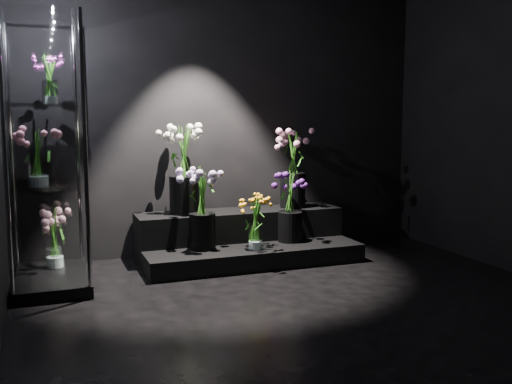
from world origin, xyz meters
TOP-DOWN VIEW (x-y plane):
  - floor at (0.00, 0.00)m, footprint 4.00×4.00m
  - wall_back at (0.00, 2.00)m, footprint 4.00×0.00m
  - display_riser at (0.02, 1.61)m, footprint 1.96×0.87m
  - display_case at (-1.70, 1.30)m, footprint 0.56×0.94m
  - bouquet_orange_bells at (-0.01, 1.25)m, footprint 0.33×0.33m
  - bouquet_lilac at (-0.44, 1.43)m, footprint 0.43×0.43m
  - bouquet_purple at (0.41, 1.44)m, footprint 0.32×0.32m
  - bouquet_cream_roses at (-0.52, 1.74)m, footprint 0.47×0.47m
  - bouquet_pink_roses at (0.56, 1.72)m, footprint 0.40×0.40m
  - bouquet_case_pink at (-1.76, 1.16)m, footprint 0.37×0.37m
  - bouquet_case_magenta at (-1.64, 1.47)m, footprint 0.22×0.22m
  - bouquet_case_base_pink at (-1.67, 1.51)m, footprint 0.35×0.35m

SIDE VIEW (x-z plane):
  - floor at x=0.00m, z-range 0.00..0.00m
  - display_riser at x=0.02m, z-range -0.04..0.40m
  - bouquet_case_base_pink at x=-1.67m, z-range 0.11..0.59m
  - bouquet_orange_bells at x=-0.01m, z-range 0.18..0.66m
  - bouquet_purple at x=0.41m, z-range 0.20..0.84m
  - bouquet_lilac at x=-0.44m, z-range 0.22..0.94m
  - bouquet_pink_roses at x=0.56m, z-range 0.50..1.25m
  - bouquet_cream_roses at x=-0.52m, z-range 0.49..1.29m
  - display_case at x=-1.70m, z-range 0.00..2.06m
  - bouquet_case_pink at x=-1.76m, z-range 0.81..1.27m
  - wall_back at x=0.00m, z-range -0.60..3.40m
  - bouquet_case_magenta at x=-1.64m, z-range 1.42..1.80m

